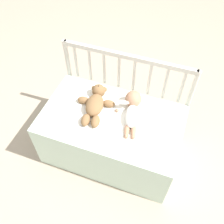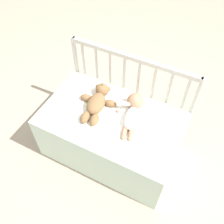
{
  "view_description": "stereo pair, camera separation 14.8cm",
  "coord_description": "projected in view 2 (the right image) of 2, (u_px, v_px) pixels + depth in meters",
  "views": [
    {
      "loc": [
        0.41,
        -1.12,
        2.0
      ],
      "look_at": [
        0.0,
        0.01,
        0.54
      ],
      "focal_mm": 40.0,
      "sensor_mm": 36.0,
      "label": 1
    },
    {
      "loc": [
        0.55,
        -1.06,
        2.0
      ],
      "look_at": [
        0.0,
        0.01,
        0.54
      ],
      "focal_mm": 40.0,
      "sensor_mm": 36.0,
      "label": 2
    }
  ],
  "objects": [
    {
      "name": "ground_plane",
      "position": [
        111.0,
        150.0,
        2.3
      ],
      "size": [
        12.0,
        12.0,
        0.0
      ],
      "primitive_type": "plane",
      "color": "tan"
    },
    {
      "name": "crib_mattress",
      "position": [
        111.0,
        135.0,
        2.12
      ],
      "size": [
        1.1,
        0.66,
        0.48
      ],
      "color": "silver",
      "rests_on": "ground_plane"
    },
    {
      "name": "blanket",
      "position": [
        114.0,
        114.0,
        1.95
      ],
      "size": [
        0.8,
        0.51,
        0.01
      ],
      "color": "white",
      "rests_on": "crib_mattress"
    },
    {
      "name": "crib_rail",
      "position": [
        131.0,
        81.0,
        2.05
      ],
      "size": [
        1.1,
        0.04,
        0.83
      ],
      "color": "beige",
      "rests_on": "ground_plane"
    },
    {
      "name": "teddy_bear",
      "position": [
        97.0,
        102.0,
        1.98
      ],
      "size": [
        0.31,
        0.41,
        0.11
      ],
      "color": "olive",
      "rests_on": "crib_mattress"
    },
    {
      "name": "baby",
      "position": [
        133.0,
        111.0,
        1.92
      ],
      "size": [
        0.29,
        0.41,
        0.13
      ],
      "color": "white",
      "rests_on": "crib_mattress"
    }
  ]
}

